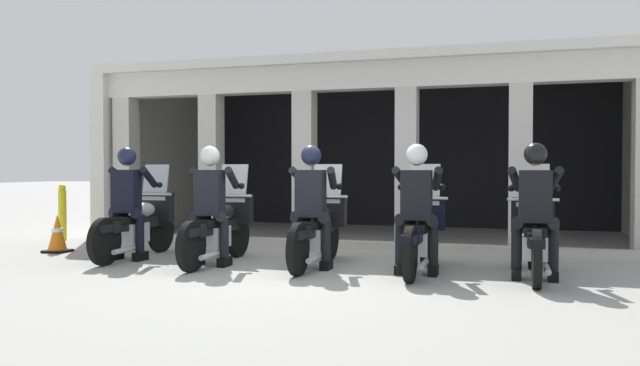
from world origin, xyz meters
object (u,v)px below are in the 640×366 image
motorcycle_far_left (139,223)px  police_officer_center (311,196)px  motorcycle_left (220,226)px  police_officer_left (211,195)px  police_officer_far_right (535,199)px  traffic_cone_flank (57,234)px  police_officer_far_left (128,193)px  motorcycle_right (420,231)px  motorcycle_center (318,228)px  motorcycle_far_right (534,234)px  police_officer_right (417,197)px  bollard_kerbside (62,212)px

motorcycle_far_left → police_officer_center: size_ratio=1.29×
motorcycle_left → police_officer_left: (-0.00, -0.28, 0.44)m
police_officer_far_right → motorcycle_left: bearing=-179.8°
motorcycle_left → police_officer_center: (1.35, -0.15, 0.44)m
traffic_cone_flank → police_officer_far_right: bearing=-3.3°
police_officer_center → police_officer_far_right: 2.71m
police_officer_far_left → motorcycle_left: (1.35, 0.15, -0.44)m
police_officer_center → motorcycle_right: 1.44m
police_officer_left → motorcycle_center: bearing=14.4°
motorcycle_far_right → police_officer_left: bearing=-171.9°
motorcycle_left → police_officer_far_right: police_officer_far_right is taller
motorcycle_far_left → police_officer_left: (1.35, -0.42, 0.44)m
police_officer_right → traffic_cone_flank: bearing=171.6°
motorcycle_right → bollard_kerbside: size_ratio=2.03×
motorcycle_right → police_officer_center: bearing=-174.4°
police_officer_center → police_officer_far_right: (2.71, -0.03, 0.00)m
police_officer_far_left → bollard_kerbside: size_ratio=1.58×
police_officer_center → police_officer_right: same height
police_officer_left → traffic_cone_flank: police_officer_left is taller
police_officer_left → motorcycle_far_right: size_ratio=0.78×
police_officer_center → motorcycle_far_right: (2.71, 0.26, -0.44)m
police_officer_far_left → bollard_kerbside: police_officer_far_left is taller
motorcycle_center → bollard_kerbside: 5.43m
traffic_cone_flank → bollard_kerbside: (-1.03, 1.37, 0.21)m
traffic_cone_flank → bollard_kerbside: size_ratio=0.59×
motorcycle_far_right → police_officer_far_right: bearing=-87.7°
police_officer_far_right → police_officer_center: bearing=-178.0°
police_officer_center → bollard_kerbside: size_ratio=1.58×
police_officer_far_left → motorcycle_right: size_ratio=0.78×
police_officer_left → police_officer_right: (2.71, 0.09, 0.00)m
police_officer_far_left → motorcycle_far_right: size_ratio=0.78×
motorcycle_left → police_officer_far_right: size_ratio=1.29×
police_officer_left → police_officer_center: (1.35, 0.14, 0.00)m
police_officer_far_left → traffic_cone_flank: bearing=163.5°
traffic_cone_flank → motorcycle_far_left: bearing=-3.4°
police_officer_center → police_officer_right: size_ratio=1.00×
motorcycle_far_right → police_officer_far_left: bearing=-174.7°
police_officer_far_left → police_officer_far_right: same height
police_officer_left → motorcycle_far_right: 4.10m
motorcycle_left → motorcycle_far_right: same height
police_officer_right → motorcycle_far_right: bearing=8.8°
motorcycle_left → bollard_kerbside: (-3.88, 1.60, -0.00)m
police_officer_left → motorcycle_far_right: (4.06, 0.39, -0.44)m
police_officer_left → police_officer_right: bearing=-1.1°
police_officer_right → bollard_kerbside: size_ratio=1.58×
traffic_cone_flank → police_officer_left: bearing=-10.1°
motorcycle_center → police_officer_right: 1.46m
police_officer_far_left → motorcycle_center: bearing=3.5°
police_officer_center → motorcycle_left: bearing=173.6°
motorcycle_right → bollard_kerbside: bearing=163.0°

